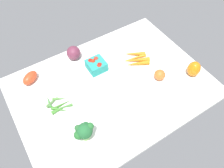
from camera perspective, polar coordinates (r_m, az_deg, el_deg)
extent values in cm
cube|color=white|center=(122.13, 0.00, -0.84)|extent=(104.00, 76.00, 2.00)
sphere|color=orange|center=(125.02, 12.16, 2.30)|extent=(6.14, 6.14, 6.14)
cylinder|color=#96CB74|center=(104.96, -6.80, -13.06)|extent=(3.28, 3.28, 4.79)
sphere|color=#256835|center=(100.31, -7.08, -11.89)|extent=(7.29, 7.29, 7.29)
sphere|color=#276C2F|center=(100.74, -8.55, -12.80)|extent=(4.33, 4.33, 4.33)
sphere|color=#1F6B2F|center=(101.74, -6.76, -10.47)|extent=(3.20, 3.20, 3.20)
sphere|color=#286E32|center=(99.37, -5.66, -10.76)|extent=(3.40, 3.40, 3.40)
sphere|color=#2C6533|center=(99.78, -8.77, -11.15)|extent=(3.02, 3.02, 3.02)
cube|color=teal|center=(127.36, -4.04, 4.78)|extent=(9.83, 9.83, 5.63)
sphere|color=red|center=(124.67, -3.02, 4.95)|extent=(2.96, 2.96, 2.96)
sphere|color=red|center=(123.86, -3.33, 4.70)|extent=(2.59, 2.59, 2.59)
sphere|color=red|center=(126.26, -4.91, 5.85)|extent=(2.59, 2.59, 2.59)
sphere|color=red|center=(127.02, -5.54, 5.84)|extent=(3.09, 3.09, 3.09)
sphere|color=red|center=(127.46, -4.13, 6.51)|extent=(2.60, 2.60, 2.60)
ellipsoid|color=#D24422|center=(129.26, -20.31, 1.49)|extent=(11.30, 9.94, 5.66)
ellipsoid|color=orange|center=(130.94, 20.30, 3.68)|extent=(8.98, 8.98, 9.48)
cone|color=orange|center=(135.98, 5.68, 7.72)|extent=(12.66, 9.39, 2.77)
cone|color=orange|center=(134.28, 5.97, 6.71)|extent=(13.88, 4.76, 2.02)
cone|color=orange|center=(132.47, 6.23, 6.11)|extent=(15.47, 9.87, 2.85)
cone|color=orange|center=(130.68, 6.53, 5.24)|extent=(14.11, 8.21, 2.90)
sphere|color=brown|center=(134.00, -9.85, 7.89)|extent=(8.25, 8.25, 8.25)
cone|color=#558F3F|center=(118.90, -13.39, -3.70)|extent=(6.98, 4.83, 1.69)
cone|color=#4A863A|center=(115.74, -11.90, -5.67)|extent=(7.48, 3.46, 1.58)
cone|color=#488F42|center=(119.51, -15.96, -4.30)|extent=(2.45, 7.66, 1.51)
cone|color=#458732|center=(115.27, -13.36, -6.38)|extent=(7.35, 7.19, 1.93)
cone|color=#3F7D2C|center=(116.83, -12.61, -5.08)|extent=(9.74, 1.53, 1.50)
cone|color=#537F42|center=(118.79, -14.94, -4.28)|extent=(8.62, 4.96, 1.81)
cone|color=#438731|center=(115.29, -13.38, -6.34)|extent=(8.26, 2.07, 1.97)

